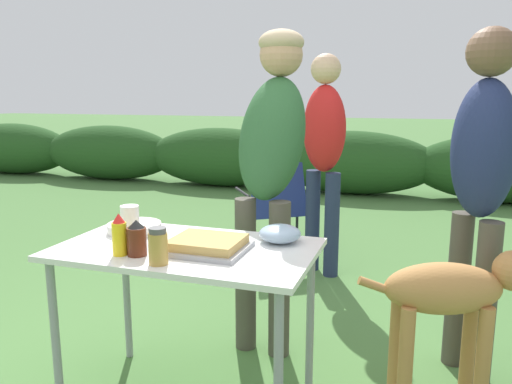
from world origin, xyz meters
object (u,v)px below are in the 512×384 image
mustard_bottle (119,235)px  standing_person_in_navy_coat (481,172)px  mixing_bowl (280,234)px  standing_person_with_beanie (324,144)px  folding_table (187,264)px  camp_chair_green_behind_table (272,204)px  spice_jar (157,246)px  bbq_sauce_bottle (137,239)px  plate_stack (134,228)px  standing_person_in_red_jacket (272,149)px  food_tray (207,245)px  dog (453,300)px  paper_cup_stack (130,224)px

mustard_bottle → standing_person_in_navy_coat: (1.41, 0.86, 0.20)m
mixing_bowl → standing_person_with_beanie: size_ratio=0.11×
folding_table → camp_chair_green_behind_table: (-0.25, 2.14, -0.20)m
spice_jar → mustard_bottle: bearing=165.8°
mixing_bowl → mustard_bottle: bearing=-146.3°
bbq_sauce_bottle → standing_person_with_beanie: bearing=79.8°
folding_table → camp_chair_green_behind_table: camp_chair_green_behind_table is taller
plate_stack → mustard_bottle: size_ratio=1.45×
standing_person_in_red_jacket → standing_person_in_navy_coat: size_ratio=1.03×
food_tray → standing_person_in_red_jacket: (0.07, 0.71, 0.33)m
dog → mixing_bowl: bearing=-99.8°
paper_cup_stack → bbq_sauce_bottle: bearing=-50.3°
plate_stack → spice_jar: 0.50m
standing_person_with_beanie → mixing_bowl: bearing=-56.0°
bbq_sauce_bottle → mixing_bowl: bearing=36.0°
paper_cup_stack → standing_person_in_navy_coat: (1.46, 0.69, 0.20)m
mustard_bottle → spice_jar: bearing=-14.2°
paper_cup_stack → camp_chair_green_behind_table: bearing=89.9°
mixing_bowl → standing_person_in_navy_coat: size_ratio=0.11×
paper_cup_stack → dog: (1.36, 0.33, -0.30)m
spice_jar → standing_person_in_navy_coat: (1.21, 0.91, 0.21)m
food_tray → standing_person_with_beanie: standing_person_with_beanie is taller
folding_table → spice_jar: spice_jar is taller
bbq_sauce_bottle → standing_person_in_red_jacket: standing_person_in_red_jacket is taller
standing_person_with_beanie → camp_chair_green_behind_table: bearing=-178.3°
standing_person_with_beanie → paper_cup_stack: bearing=-74.9°
plate_stack → paper_cup_stack: bearing=-63.3°
camp_chair_green_behind_table → standing_person_in_navy_coat: bearing=-80.0°
plate_stack → standing_person_in_navy_coat: (1.54, 0.54, 0.26)m
mustard_bottle → spice_jar: mustard_bottle is taller
standing_person_in_navy_coat → mixing_bowl: bearing=-95.9°
food_tray → mixing_bowl: size_ratio=1.75×
mustard_bottle → standing_person_in_navy_coat: standing_person_in_navy_coat is taller
mustard_bottle → folding_table: bearing=42.5°
bbq_sauce_bottle → mustard_bottle: bearing=-166.7°
spice_jar → bbq_sauce_bottle: size_ratio=0.98×
standing_person_with_beanie → camp_chair_green_behind_table: (-0.49, 0.26, -0.55)m
food_tray → camp_chair_green_behind_table: size_ratio=0.39×
spice_jar → bbq_sauce_bottle: 0.15m
food_tray → plate_stack: size_ratio=1.29×
mixing_bowl → standing_person_in_red_jacket: size_ratio=0.11×
mixing_bowl → camp_chair_green_behind_table: 2.06m
paper_cup_stack → mustard_bottle: size_ratio=0.96×
spice_jar → paper_cup_stack: bearing=139.8°
spice_jar → bbq_sauce_bottle: bbq_sauce_bottle is taller
mustard_bottle → standing_person_in_red_jacket: standing_person_in_red_jacket is taller
standing_person_with_beanie → dog: size_ratio=2.18×
folding_table → food_tray: (0.11, -0.03, 0.10)m
paper_cup_stack → folding_table: bearing=4.8°
food_tray → camp_chair_green_behind_table: bearing=99.6°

